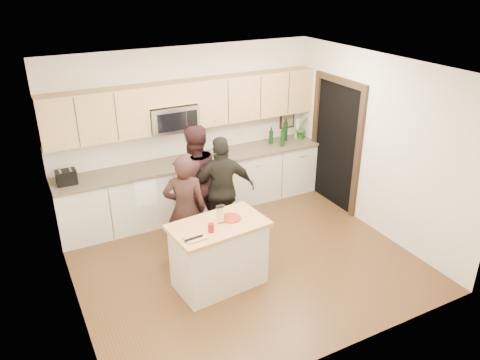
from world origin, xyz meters
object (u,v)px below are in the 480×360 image
toaster (66,177)px  woman_right (223,190)px  island (219,254)px  woman_left (185,210)px  woman_center (194,181)px

toaster → woman_right: bearing=-26.7°
island → toaster: bearing=120.9°
woman_left → woman_right: (0.69, 0.28, 0.02)m
island → woman_right: (0.53, 0.99, 0.37)m
woman_left → woman_center: 0.80m
toaster → woman_right: size_ratio=0.17×
island → toaster: 2.55m
woman_right → woman_center: bearing=-41.8°
island → woman_left: bearing=97.5°
woman_left → woman_right: woman_right is taller
woman_center → woman_right: (0.28, -0.40, -0.05)m
island → woman_left: size_ratio=0.79×
toaster → woman_center: size_ratio=0.16×
woman_center → island: bearing=69.0°
island → woman_left: 0.81m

